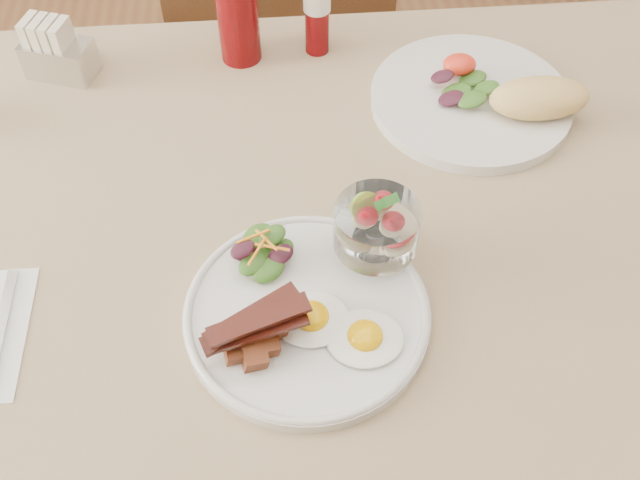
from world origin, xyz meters
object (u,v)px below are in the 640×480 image
at_px(fruit_cup, 376,227).
at_px(hot_sauce_bottle, 317,11).
at_px(main_plate, 307,314).
at_px(table, 301,260).
at_px(ketchup_bottle, 237,8).
at_px(second_plate, 487,98).
at_px(chair_far, 281,48).
at_px(sugar_caddy, 56,52).

bearing_deg(fruit_cup, hot_sauce_bottle, 94.35).
height_order(main_plate, fruit_cup, fruit_cup).
relative_size(table, ketchup_bottle, 7.20).
bearing_deg(table, ketchup_bottle, 101.33).
bearing_deg(second_plate, table, -146.30).
distance_m(main_plate, second_plate, 0.44).
bearing_deg(hot_sauce_bottle, fruit_cup, -85.65).
bearing_deg(ketchup_bottle, chair_far, 78.13).
bearing_deg(table, second_plate, 33.70).
distance_m(chair_far, second_plate, 0.61).
height_order(main_plate, sugar_caddy, sugar_caddy).
distance_m(second_plate, ketchup_bottle, 0.39).
height_order(table, ketchup_bottle, ketchup_bottle).
height_order(chair_far, main_plate, chair_far).
bearing_deg(second_plate, chair_far, 120.76).
height_order(table, second_plate, second_plate).
bearing_deg(second_plate, main_plate, -130.15).
distance_m(table, chair_far, 0.68).
height_order(second_plate, ketchup_bottle, ketchup_bottle).
relative_size(table, fruit_cup, 13.35).
xyz_separation_m(chair_far, second_plate, (0.28, -0.48, 0.25)).
relative_size(chair_far, fruit_cup, 9.34).
relative_size(table, chair_far, 1.43).
distance_m(ketchup_bottle, sugar_caddy, 0.28).
xyz_separation_m(chair_far, fruit_cup, (0.08, -0.74, 0.30)).
xyz_separation_m(main_plate, fruit_cup, (0.08, 0.07, 0.06)).
relative_size(table, main_plate, 4.75).
xyz_separation_m(fruit_cup, hot_sauce_bottle, (-0.03, 0.43, -0.00)).
bearing_deg(table, sugar_caddy, 136.65).
xyz_separation_m(table, main_plate, (-0.00, -0.15, 0.10)).
distance_m(main_plate, ketchup_bottle, 0.50).
bearing_deg(hot_sauce_bottle, chair_far, 99.09).
height_order(hot_sauce_bottle, sugar_caddy, hot_sauce_bottle).
xyz_separation_m(chair_far, hot_sauce_bottle, (0.05, -0.32, 0.30)).
bearing_deg(table, chair_far, 90.00).
bearing_deg(fruit_cup, main_plate, -140.96).
relative_size(second_plate, sugar_caddy, 2.66).
bearing_deg(fruit_cup, table, 136.15).
xyz_separation_m(main_plate, sugar_caddy, (-0.34, 0.47, 0.03)).
relative_size(fruit_cup, second_plate, 0.33).
height_order(second_plate, hot_sauce_bottle, hot_sauce_bottle).
bearing_deg(sugar_caddy, main_plate, -35.07).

